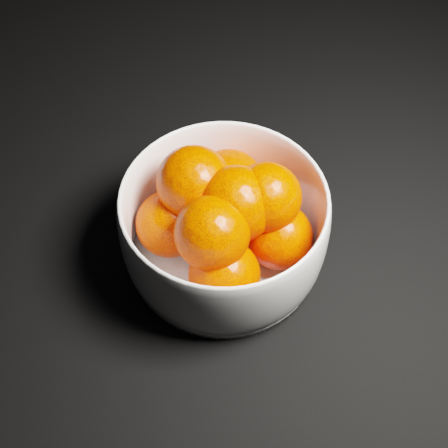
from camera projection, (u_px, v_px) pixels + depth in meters
name	position (u px, v px, depth m)	size (l,w,h in m)	color
ground	(171.00, 107.00, 0.79)	(3.00, 3.00, 0.00)	black
bowl	(224.00, 227.00, 0.62)	(0.21, 0.21, 0.10)	white
orange_pile	(225.00, 214.00, 0.60)	(0.16, 0.17, 0.11)	#FF3500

